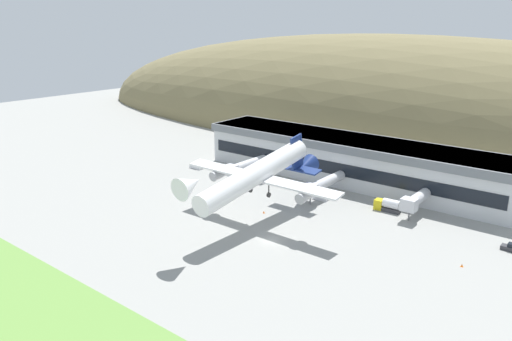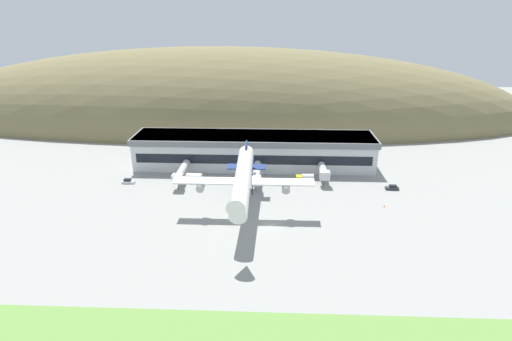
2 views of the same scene
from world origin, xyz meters
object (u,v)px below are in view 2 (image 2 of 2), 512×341
object	(u,v)px
terminal_building	(254,149)
traffic_cone_1	(384,206)
jetway_1	(257,173)
service_car_1	(128,181)
service_car_2	(257,183)
jetway_0	(181,172)
cargo_airplane	(243,180)
jetway_2	(324,171)
traffic_cone_0	(236,206)
fuel_truck	(190,178)
box_truck	(305,178)
service_car_0	(392,188)

from	to	relation	value
terminal_building	traffic_cone_1	bearing A→B (deg)	-38.88
terminal_building	jetway_1	bearing A→B (deg)	-84.48
jetway_1	terminal_building	bearing A→B (deg)	95.52
traffic_cone_1	service_car_1	bearing A→B (deg)	170.18
service_car_2	traffic_cone_1	distance (m)	41.96
jetway_0	cargo_airplane	xyz separation A→B (m)	(23.09, -23.14, 7.44)
jetway_2	traffic_cone_0	xyz separation A→B (m)	(-28.54, -20.13, -3.71)
traffic_cone_0	terminal_building	bearing A→B (deg)	83.81
terminal_building	service_car_1	bearing A→B (deg)	-156.39
fuel_truck	service_car_1	bearing A→B (deg)	-174.88
jetway_0	service_car_2	size ratio (longest dim) A/B	4.23
jetway_1	traffic_cone_1	bearing A→B (deg)	-21.36
cargo_airplane	service_car_2	distance (m)	24.63
box_truck	fuel_truck	bearing A→B (deg)	-178.03
service_car_1	service_car_2	bearing A→B (deg)	-0.01
terminal_building	service_car_0	size ratio (longest dim) A/B	20.47
jetway_0	traffic_cone_1	size ratio (longest dim) A/B	28.40
service_car_0	cargo_airplane	bearing A→B (deg)	-157.22
terminal_building	jetway_1	distance (m)	18.14
terminal_building	service_car_2	xyz separation A→B (m)	(1.93, -18.74, -6.22)
jetway_0	jetway_1	xyz separation A→B (m)	(26.05, -0.27, 0.00)
jetway_1	box_truck	world-z (taller)	jetway_1
jetway_1	service_car_1	distance (m)	44.70
jetway_2	service_car_0	size ratio (longest dim) A/B	2.61
terminal_building	jetway_2	distance (m)	29.03
cargo_airplane	service_car_2	bearing A→B (deg)	81.79
cargo_airplane	service_car_2	world-z (taller)	cargo_airplane
cargo_airplane	traffic_cone_1	bearing A→B (deg)	9.86
cargo_airplane	fuel_truck	distance (m)	32.89
service_car_1	traffic_cone_1	world-z (taller)	service_car_1
service_car_0	service_car_1	distance (m)	90.01
jetway_1	traffic_cone_1	size ratio (longest dim) A/B	29.30
jetway_0	box_truck	size ratio (longest dim) A/B	2.61
service_car_0	jetway_2	bearing A→B (deg)	166.36
service_car_2	traffic_cone_1	world-z (taller)	service_car_2
service_car_2	service_car_1	bearing A→B (deg)	179.99
jetway_0	box_truck	distance (m)	42.91
cargo_airplane	service_car_0	size ratio (longest dim) A/B	10.30
jetway_2	fuel_truck	size ratio (longest dim) A/B	1.36
jetway_1	box_truck	size ratio (longest dim) A/B	2.69
jetway_2	service_car_2	bearing A→B (deg)	-170.49
jetway_2	service_car_2	xyz separation A→B (m)	(-22.81, -3.82, -3.29)
service_car_2	fuel_truck	xyz separation A→B (m)	(-23.48, 1.91, 0.73)
jetway_1	jetway_2	distance (m)	23.20
terminal_building	cargo_airplane	size ratio (longest dim) A/B	1.99
jetway_0	service_car_0	xyz separation A→B (m)	(71.48, -2.81, -3.34)
service_car_1	fuel_truck	size ratio (longest dim) A/B	0.52
cargo_airplane	service_car_1	distance (m)	48.27
cargo_airplane	box_truck	bearing A→B (deg)	52.03
fuel_truck	service_car_0	bearing A→B (deg)	-2.94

